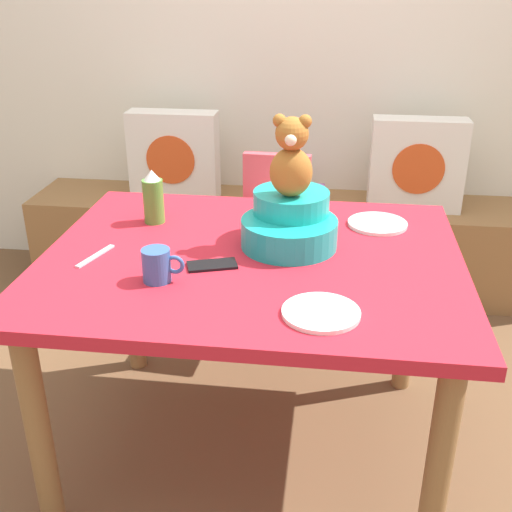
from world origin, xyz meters
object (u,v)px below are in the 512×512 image
(book_stack, at_px, (304,195))
(ketchup_bottle, at_px, (153,198))
(pillow_floral_left, at_px, (174,156))
(dining_table, at_px, (252,283))
(coffee_mug, at_px, (157,265))
(dinner_plate_near, at_px, (321,313))
(dinner_plate_far, at_px, (377,224))
(pillow_floral_right, at_px, (417,165))
(cell_phone, at_px, (212,265))
(highchair, at_px, (272,221))
(teddy_bear, at_px, (291,158))
(infant_seat_teal, at_px, (290,223))

(book_stack, bearing_deg, ketchup_bottle, -113.79)
(pillow_floral_left, relative_size, dining_table, 0.35)
(coffee_mug, height_order, dinner_plate_near, coffee_mug)
(dinner_plate_far, bearing_deg, pillow_floral_left, 134.97)
(pillow_floral_right, height_order, ketchup_bottle, ketchup_bottle)
(coffee_mug, relative_size, dinner_plate_far, 0.60)
(book_stack, xyz_separation_m, cell_phone, (-0.20, -1.36, 0.24))
(highchair, bearing_deg, dinner_plate_near, -78.01)
(pillow_floral_left, xyz_separation_m, teddy_bear, (0.67, -1.14, 0.34))
(highchair, bearing_deg, cell_phone, -94.91)
(dinner_plate_far, bearing_deg, coffee_mug, -141.61)
(pillow_floral_left, bearing_deg, coffee_mug, -77.36)
(cell_phone, bearing_deg, highchair, -23.51)
(dinner_plate_far, relative_size, cell_phone, 1.39)
(book_stack, height_order, ketchup_bottle, ketchup_bottle)
(coffee_mug, bearing_deg, dinner_plate_near, -16.04)
(infant_seat_teal, distance_m, ketchup_bottle, 0.49)
(infant_seat_teal, height_order, cell_phone, infant_seat_teal)
(pillow_floral_right, xyz_separation_m, dining_table, (-0.62, -1.24, -0.04))
(dining_table, bearing_deg, book_stack, 85.88)
(pillow_floral_right, relative_size, infant_seat_teal, 1.33)
(pillow_floral_left, distance_m, coffee_mug, 1.49)
(ketchup_bottle, height_order, coffee_mug, ketchup_bottle)
(teddy_bear, bearing_deg, highchair, 100.25)
(highchair, bearing_deg, infant_seat_teal, -79.74)
(pillow_floral_right, height_order, dinner_plate_far, pillow_floral_right)
(infant_seat_teal, height_order, dinner_plate_near, infant_seat_teal)
(pillow_floral_left, height_order, coffee_mug, pillow_floral_left)
(cell_phone, bearing_deg, dinner_plate_near, -145.05)
(coffee_mug, distance_m, dinner_plate_near, 0.48)
(pillow_floral_right, xyz_separation_m, infant_seat_teal, (-0.52, -1.14, 0.13))
(dining_table, height_order, teddy_bear, teddy_bear)
(pillow_floral_left, height_order, dining_table, pillow_floral_left)
(pillow_floral_right, bearing_deg, dinner_plate_near, -104.27)
(dinner_plate_far, bearing_deg, book_stack, 107.11)
(infant_seat_teal, relative_size, teddy_bear, 1.32)
(coffee_mug, bearing_deg, infant_seat_teal, 41.58)
(ketchup_bottle, bearing_deg, cell_phone, -50.68)
(pillow_floral_left, relative_size, cell_phone, 3.06)
(dinner_plate_far, bearing_deg, infant_seat_teal, -145.87)
(pillow_floral_left, relative_size, pillow_floral_right, 1.00)
(book_stack, distance_m, dining_table, 1.28)
(pillow_floral_right, height_order, teddy_bear, teddy_bear)
(book_stack, xyz_separation_m, highchair, (-0.12, -0.44, 0.02))
(pillow_floral_left, height_order, infant_seat_teal, same)
(infant_seat_teal, bearing_deg, pillow_floral_left, 120.23)
(coffee_mug, distance_m, cell_phone, 0.18)
(ketchup_bottle, height_order, cell_phone, ketchup_bottle)
(dining_table, relative_size, teddy_bear, 5.09)
(cell_phone, bearing_deg, infant_seat_teal, -66.04)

